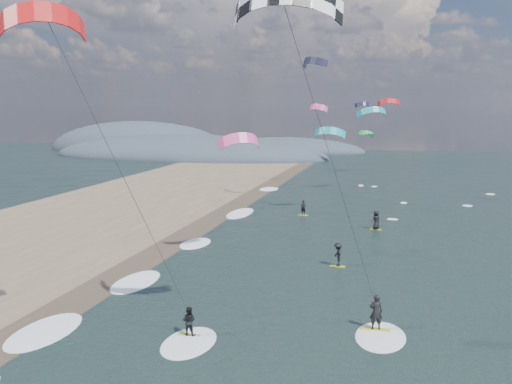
# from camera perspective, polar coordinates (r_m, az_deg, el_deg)

# --- Properties ---
(wet_sand_strip) EXTENTS (3.00, 240.00, 0.00)m
(wet_sand_strip) POSITION_cam_1_polar(r_m,az_deg,el_deg) (36.70, -18.00, -10.64)
(wet_sand_strip) COLOR #382D23
(wet_sand_strip) RESTS_ON ground
(coastal_hills) EXTENTS (80.00, 41.00, 15.00)m
(coastal_hills) POSITION_cam_1_polar(r_m,az_deg,el_deg) (137.55, -7.55, 3.85)
(coastal_hills) COLOR #3D4756
(coastal_hills) RESTS_ON ground
(kitesurfer_near_a) EXTENTS (7.94, 8.37, 17.33)m
(kitesurfer_near_a) POSITION_cam_1_polar(r_m,az_deg,el_deg) (25.01, 4.60, 12.43)
(kitesurfer_near_a) COLOR gold
(kitesurfer_near_a) RESTS_ON ground
(kitesurfer_near_b) EXTENTS (6.90, 8.94, 16.44)m
(kitesurfer_near_b) POSITION_cam_1_polar(r_m,az_deg,el_deg) (25.64, -15.35, 5.25)
(kitesurfer_near_b) COLOR gold
(kitesurfer_near_b) RESTS_ON ground
(far_kitesurfers) EXTENTS (9.05, 19.49, 1.83)m
(far_kitesurfers) POSITION_cam_1_polar(r_m,az_deg,el_deg) (49.93, 9.03, -4.05)
(far_kitesurfers) COLOR gold
(far_kitesurfers) RESTS_ON ground
(bg_kite_field) EXTENTS (13.52, 73.65, 11.01)m
(bg_kite_field) POSITION_cam_1_polar(r_m,az_deg,el_deg) (77.75, 9.18, 8.34)
(bg_kite_field) COLOR black
(bg_kite_field) RESTS_ON ground
(shoreline_surf) EXTENTS (2.40, 79.40, 0.11)m
(shoreline_surf) POSITION_cam_1_polar(r_m,az_deg,el_deg) (40.00, -12.83, -8.79)
(shoreline_surf) COLOR white
(shoreline_surf) RESTS_ON ground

